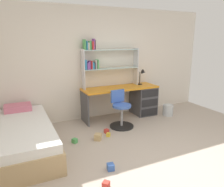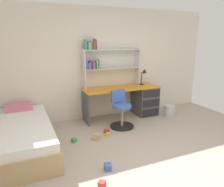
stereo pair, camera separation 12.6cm
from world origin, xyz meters
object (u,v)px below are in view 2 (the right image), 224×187
object	(u,v)px
waste_bin	(170,111)
toy_block_blue_2	(108,167)
toy_block_red_0	(102,184)
toy_block_natural_1	(97,137)
desk_lamp	(144,75)
bed_platform	(22,136)
desk	(139,99)
toy_block_yellow_3	(108,135)
bookshelf_hutch	(104,60)
toy_block_red_5	(106,131)
swivel_chair	(121,113)
toy_block_green_4	(74,140)

from	to	relation	value
waste_bin	toy_block_blue_2	distance (m)	2.75
toy_block_red_0	toy_block_natural_1	world-z (taller)	toy_block_natural_1
desk_lamp	bed_platform	distance (m)	3.11
desk_lamp	toy_block_red_0	bearing A→B (deg)	-131.40
desk	toy_block_blue_2	size ratio (longest dim) A/B	18.68
toy_block_yellow_3	bookshelf_hutch	bearing A→B (deg)	72.24
bed_platform	waste_bin	xyz separation A→B (m)	(3.41, 0.34, -0.11)
toy_block_red_0	toy_block_yellow_3	world-z (taller)	toy_block_red_0
waste_bin	toy_block_red_0	distance (m)	3.11
bed_platform	toy_block_yellow_3	xyz separation A→B (m)	(1.55, -0.14, -0.21)
toy_block_red_5	toy_block_natural_1	bearing A→B (deg)	-141.84
bed_platform	toy_block_natural_1	bearing A→B (deg)	-8.56
toy_block_natural_1	toy_block_blue_2	distance (m)	1.00
bed_platform	waste_bin	distance (m)	3.43
swivel_chair	toy_block_red_0	size ratio (longest dim) A/B	9.59
toy_block_blue_2	toy_block_yellow_3	xyz separation A→B (m)	(0.43, 1.04, -0.01)
toy_block_green_4	toy_block_blue_2	bearing A→B (deg)	-77.28
swivel_chair	bed_platform	world-z (taller)	swivel_chair
bookshelf_hutch	toy_block_green_4	bearing A→B (deg)	-134.43
bookshelf_hutch	bed_platform	xyz separation A→B (m)	(-1.89, -0.91, -1.15)
swivel_chair	toy_block_green_4	bearing A→B (deg)	-163.64
bookshelf_hutch	toy_block_blue_2	distance (m)	2.60
bed_platform	toy_block_red_5	xyz separation A→B (m)	(1.58, 0.02, -0.20)
bed_platform	toy_block_green_4	size ratio (longest dim) A/B	25.33
bookshelf_hutch	waste_bin	world-z (taller)	bookshelf_hutch
bed_platform	toy_block_red_0	size ratio (longest dim) A/B	25.21
toy_block_blue_2	toy_block_red_5	xyz separation A→B (m)	(0.47, 1.20, -0.01)
waste_bin	toy_block_red_5	bearing A→B (deg)	-169.95
toy_block_red_0	toy_block_natural_1	xyz separation A→B (m)	(0.41, 1.30, 0.02)
desk_lamp	toy_block_green_4	bearing A→B (deg)	-156.07
swivel_chair	bed_platform	bearing A→B (deg)	-174.01
bookshelf_hutch	toy_block_natural_1	world-z (taller)	bookshelf_hutch
bookshelf_hutch	swivel_chair	distance (m)	1.29
bookshelf_hutch	toy_block_green_4	xyz separation A→B (m)	(-1.01, -1.03, -1.35)
toy_block_blue_2	toy_block_natural_1	bearing A→B (deg)	78.90
toy_block_blue_2	toy_block_red_0	bearing A→B (deg)	-123.78
bed_platform	toy_block_red_5	distance (m)	1.60
toy_block_natural_1	toy_block_blue_2	xyz separation A→B (m)	(-0.19, -0.98, -0.01)
bookshelf_hutch	desk_lamp	distance (m)	1.11
bed_platform	toy_block_red_5	world-z (taller)	bed_platform
toy_block_red_0	toy_block_red_5	distance (m)	1.66
toy_block_blue_2	toy_block_red_5	distance (m)	1.28
desk_lamp	toy_block_red_5	xyz separation A→B (m)	(-1.33, -0.77, -0.96)
toy_block_green_4	toy_block_yellow_3	bearing A→B (deg)	-1.70
bookshelf_hutch	toy_block_red_0	size ratio (longest dim) A/B	16.82
bookshelf_hutch	desk	bearing A→B (deg)	-11.54
toy_block_red_0	desk	bearing A→B (deg)	50.39
toy_block_natural_1	bed_platform	bearing A→B (deg)	171.44
toy_block_green_4	toy_block_red_0	bearing A→B (deg)	-89.00
bed_platform	toy_block_green_4	xyz separation A→B (m)	(0.88, -0.12, -0.20)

